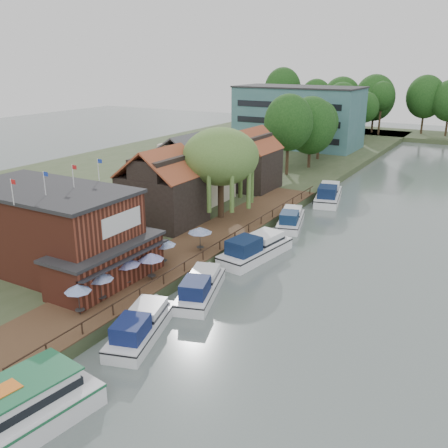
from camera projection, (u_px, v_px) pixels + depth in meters
The scene contains 28 objects.
ground at pixel (213, 317), 37.69m from camera, with size 260.00×260.00×0.00m, color slate.
land_bank at pixel (167, 176), 80.55m from camera, with size 50.00×140.00×1.00m, color #384728.
quay_deck at pixel (196, 245), 49.38m from camera, with size 6.00×50.00×0.10m, color #47301E.
quay_rail at pixel (222, 244), 48.36m from camera, with size 0.20×49.00×1.00m, color black, non-canonical shape.
pub at pixel (65, 232), 42.08m from camera, with size 20.00×11.00×7.30m, color maroon, non-canonical shape.
hotel_block at pixel (298, 117), 103.33m from camera, with size 25.40×12.40×12.30m, color #38666B, non-canonical shape.
cottage_a at pixel (162, 187), 54.67m from camera, with size 8.60×7.60×8.50m, color black, non-canonical shape.
cottage_b at pixel (190, 167), 64.30m from camera, with size 9.60×8.60×8.50m, color beige, non-canonical shape.
cottage_c at pixel (250, 159), 69.77m from camera, with size 7.60×7.60×8.50m, color black, non-canonical shape.
willow at pixel (221, 174), 56.32m from camera, with size 8.60×8.60×10.43m, color #476B2D, non-canonical shape.
umbrella_0 at pixel (79, 299), 35.52m from camera, with size 1.94×1.94×2.38m, color #1C489B, non-canonical shape.
umbrella_1 at pixel (101, 287), 37.44m from camera, with size 2.04×2.04×2.38m, color navy, non-canonical shape.
umbrella_2 at pixel (126, 272), 40.10m from camera, with size 2.45×2.45×2.38m, color navy, non-canonical shape.
umbrella_3 at pixel (151, 266), 41.15m from camera, with size 2.17×2.17×2.38m, color navy, non-canonical shape.
umbrella_4 at pixel (163, 252), 44.28m from camera, with size 2.34×2.34×2.38m, color navy, non-canonical shape.
umbrella_5 at pixel (200, 239), 47.43m from camera, with size 2.34×2.34×2.38m, color navy, non-canonical shape.
cruiser_0 at pixel (141, 323), 34.80m from camera, with size 2.92×9.04×2.16m, color silver, non-canonical shape.
cruiser_1 at pixel (200, 284), 40.74m from camera, with size 2.92×9.06×2.16m, color white, non-canonical shape.
cruiser_2 at pixel (256, 246), 48.61m from camera, with size 3.33×10.29×2.51m, color white, non-canonical shape.
cruiser_3 at pixel (291, 217), 58.05m from camera, with size 2.87×8.91×2.12m, color white, non-canonical shape.
cruiser_4 at pixel (328, 192), 67.98m from camera, with size 3.36×10.39×2.54m, color white, non-canonical shape.
swan at pixel (24, 394), 28.70m from camera, with size 0.44×0.44×0.44m, color white.
bank_tree_0 at pixel (288, 135), 77.70m from camera, with size 7.62×7.62×12.57m, color #143811, non-canonical shape.
bank_tree_1 at pixel (310, 132), 82.91m from camera, with size 8.29×8.29×11.82m, color #143811, non-canonical shape.
bank_tree_2 at pixel (319, 130), 90.22m from camera, with size 6.69×6.69×10.56m, color #143811, non-canonical shape.
bank_tree_3 at pixel (341, 113), 107.49m from camera, with size 7.61×7.61×12.91m, color #143811, non-canonical shape.
bank_tree_4 at pixel (365, 115), 113.99m from camera, with size 6.04×6.04×10.52m, color #143811, non-canonical shape.
bank_tree_5 at pixel (381, 108), 119.37m from camera, with size 6.01×6.01×12.58m, color #143811, non-canonical shape.
Camera 1 is at (17.61, -28.54, 18.61)m, focal length 40.00 mm.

